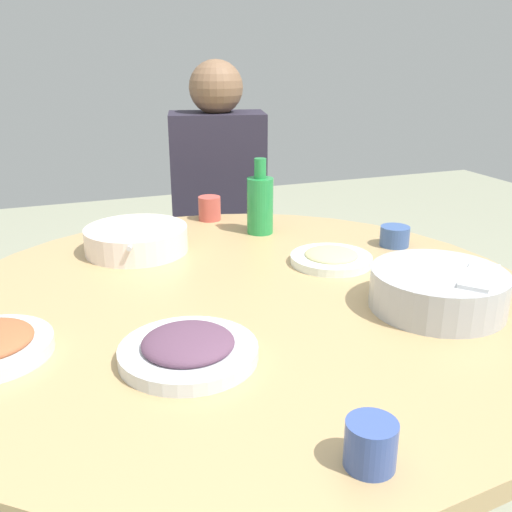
{
  "coord_description": "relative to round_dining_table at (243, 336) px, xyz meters",
  "views": [
    {
      "loc": [
        1.08,
        -0.38,
        1.24
      ],
      "look_at": [
        -0.04,
        0.05,
        0.81
      ],
      "focal_mm": 40.38,
      "sensor_mm": 36.0,
      "label": 1
    }
  ],
  "objects": [
    {
      "name": "stool_for_diner_left",
      "position": [
        -0.93,
        0.23,
        -0.42
      ],
      "size": [
        0.37,
        0.37,
        0.46
      ],
      "primitive_type": "cylinder",
      "color": "brown",
      "rests_on": "ground"
    },
    {
      "name": "green_bottle",
      "position": [
        -0.41,
        0.2,
        0.18
      ],
      "size": [
        0.08,
        0.08,
        0.22
      ],
      "color": "#258F43",
      "rests_on": "round_dining_table"
    },
    {
      "name": "tea_cup_far",
      "position": [
        -0.17,
        0.5,
        0.12
      ],
      "size": [
        0.08,
        0.08,
        0.05
      ],
      "primitive_type": "cylinder",
      "color": "#395898",
      "rests_on": "round_dining_table"
    },
    {
      "name": "dish_eggplant",
      "position": [
        0.22,
        -0.18,
        0.12
      ],
      "size": [
        0.24,
        0.24,
        0.05
      ],
      "color": "silver",
      "rests_on": "round_dining_table"
    },
    {
      "name": "tea_cup_side",
      "position": [
        -0.59,
        0.1,
        0.13
      ],
      "size": [
        0.07,
        0.07,
        0.07
      ],
      "primitive_type": "cylinder",
      "color": "#C75147",
      "rests_on": "round_dining_table"
    },
    {
      "name": "dish_noodles",
      "position": [
        -0.11,
        0.27,
        0.11
      ],
      "size": [
        0.2,
        0.2,
        0.04
      ],
      "color": "white",
      "rests_on": "round_dining_table"
    },
    {
      "name": "diner_left",
      "position": [
        -0.93,
        0.23,
        0.13
      ],
      "size": [
        0.41,
        0.39,
        0.76
      ],
      "color": "#2D333D",
      "rests_on": "stool_for_diner_left"
    },
    {
      "name": "soup_bowl",
      "position": [
        -0.37,
        -0.16,
        0.13
      ],
      "size": [
        0.29,
        0.27,
        0.07
      ],
      "color": "white",
      "rests_on": "round_dining_table"
    },
    {
      "name": "rice_bowl",
      "position": [
        0.2,
        0.35,
        0.14
      ],
      "size": [
        0.27,
        0.27,
        0.09
      ],
      "color": "#B2B5BA",
      "rests_on": "round_dining_table"
    },
    {
      "name": "tea_cup_near",
      "position": [
        0.57,
        -0.03,
        0.13
      ],
      "size": [
        0.07,
        0.07,
        0.06
      ],
      "primitive_type": "cylinder",
      "color": "#3A539E",
      "rests_on": "round_dining_table"
    },
    {
      "name": "round_dining_table",
      "position": [
        0.0,
        0.0,
        0.0
      ],
      "size": [
        1.33,
        1.33,
        0.74
      ],
      "color": "#99999E",
      "rests_on": "ground"
    }
  ]
}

